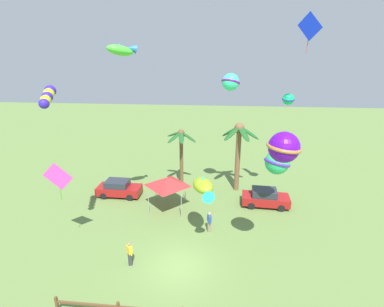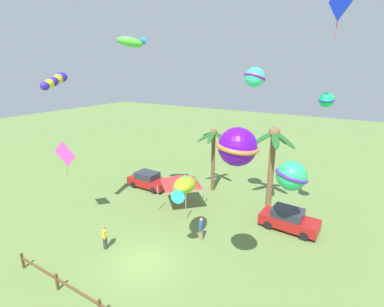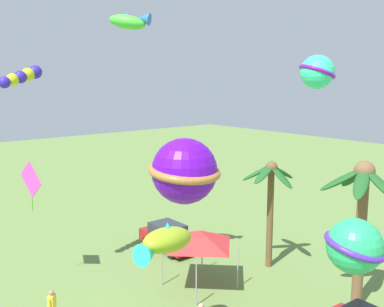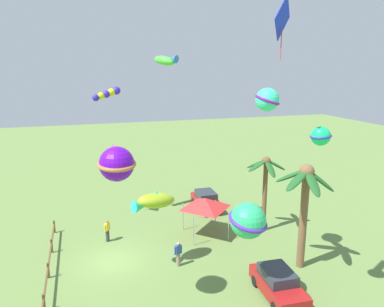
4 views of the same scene
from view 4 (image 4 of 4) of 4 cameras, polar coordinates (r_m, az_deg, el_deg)
The scene contains 18 objects.
ground_plane at distance 24.61m, azimuth -12.21°, elevation -16.17°, with size 120.00×120.00×0.00m, color olive.
palm_tree_0 at distance 22.59m, azimuth 17.19°, elevation -5.98°, with size 3.51×3.51×6.53m.
palm_tree_1 at distance 27.20m, azimuth 11.34°, elevation -3.46°, with size 3.00×3.13×5.73m.
rail_fence at distance 23.74m, azimuth -21.54°, elevation -16.37°, with size 12.66×0.12×0.95m.
parked_car_0 at distance 21.16m, azimuth 13.27°, elevation -19.15°, with size 3.98×1.90×1.51m.
parked_car_1 at distance 31.95m, azimuth 2.24°, elevation -7.30°, with size 3.92×1.78×1.51m.
spectator_0 at distance 23.30m, azimuth -2.17°, elevation -15.36°, with size 0.33×0.53×1.59m.
spectator_1 at distance 26.87m, azimuth -13.09°, elevation -11.63°, with size 0.43×0.43×1.59m.
festival_tent at distance 26.50m, azimuth 2.09°, elevation -7.76°, with size 2.86×2.86×2.85m.
kite_ball_0 at distance 21.21m, azimuth 11.67°, elevation 8.23°, with size 1.98×1.97×1.34m.
kite_ball_1 at distance 17.74m, azimuth 19.46°, elevation 2.58°, with size 1.07×1.07×0.89m.
kite_ball_2 at distance 16.63m, azimuth -11.68°, elevation -1.62°, with size 1.93×1.92×1.58m.
kite_fish_3 at distance 21.93m, azimuth -5.96°, elevation -7.41°, with size 1.90×2.97×1.25m.
kite_tube_4 at distance 28.67m, azimuth -13.04°, elevation 9.09°, with size 1.12×2.17×1.04m.
kite_diamond_5 at distance 16.00m, azimuth 13.94°, elevation 19.75°, with size 1.23×1.38×2.53m.
kite_ball_6 at distance 18.24m, azimuth 8.74°, elevation -10.31°, with size 2.72×2.72×1.77m.
kite_diamond_7 at distance 29.74m, azimuth -12.18°, elevation -0.22°, with size 1.71×0.36×2.43m.
kite_fish_8 at distance 26.25m, azimuth -4.12°, elevation 14.32°, with size 2.00×1.79×0.91m.
Camera 4 is at (21.46, -1.40, 11.97)m, focal length 34.16 mm.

